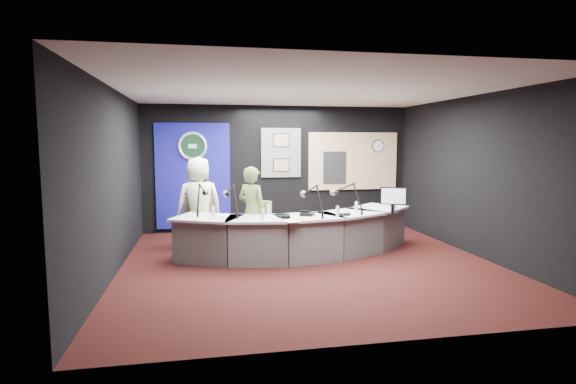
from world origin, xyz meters
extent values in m
plane|color=black|center=(0.00, 0.00, 0.00)|extent=(6.00, 6.00, 0.00)
cube|color=silver|center=(0.00, 0.00, 2.80)|extent=(6.00, 6.00, 0.02)
cube|color=black|center=(0.00, 3.00, 1.40)|extent=(6.00, 0.02, 2.80)
cube|color=black|center=(0.00, -3.00, 1.40)|extent=(6.00, 0.02, 2.80)
cube|color=black|center=(-3.00, 0.00, 1.40)|extent=(0.02, 6.00, 2.80)
cube|color=black|center=(3.00, 0.00, 1.40)|extent=(0.02, 6.00, 2.80)
cube|color=navy|center=(-1.90, 2.97, 1.25)|extent=(1.60, 0.05, 2.30)
torus|color=silver|center=(-1.90, 2.93, 1.90)|extent=(0.63, 0.07, 0.63)
cylinder|color=black|center=(-1.90, 2.94, 1.90)|extent=(0.48, 0.01, 0.48)
cube|color=slate|center=(0.05, 2.97, 1.75)|extent=(0.90, 0.04, 1.10)
cube|color=gray|center=(0.05, 2.94, 2.03)|extent=(0.34, 0.02, 0.27)
cube|color=gray|center=(0.05, 2.94, 1.47)|extent=(0.34, 0.02, 0.27)
cube|color=#D1B182|center=(1.75, 2.97, 1.55)|extent=(2.12, 0.06, 1.32)
cube|color=#FFC8A1|center=(1.75, 2.96, 1.55)|extent=(2.00, 0.02, 1.20)
cube|color=black|center=(1.30, 2.94, 1.40)|extent=(0.55, 0.02, 0.75)
cylinder|color=white|center=(2.35, 2.94, 1.90)|extent=(0.28, 0.01, 0.28)
cube|color=gray|center=(-1.82, 1.69, 0.62)|extent=(0.51, 0.15, 0.70)
imported|color=#FDF6CA|center=(-1.77, 1.45, 0.86)|extent=(0.93, 0.70, 1.72)
imported|color=#5A6F3A|center=(-0.85, 0.71, 0.78)|extent=(0.67, 0.67, 1.57)
cube|color=black|center=(1.50, 0.13, 1.07)|extent=(0.37, 0.22, 0.28)
cube|color=black|center=(0.03, 0.28, 0.78)|extent=(0.28, 0.26, 0.06)
torus|color=black|center=(0.65, 0.19, 0.77)|extent=(0.23, 0.23, 0.04)
torus|color=black|center=(-0.39, 0.20, 0.77)|extent=(0.20, 0.20, 0.03)
cube|color=white|center=(-1.37, 0.57, 0.75)|extent=(0.24, 0.31, 0.00)
cube|color=white|center=(-0.33, -0.17, 0.75)|extent=(0.28, 0.35, 0.00)
camera|label=1|loc=(-1.67, -7.01, 1.98)|focal=28.00mm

